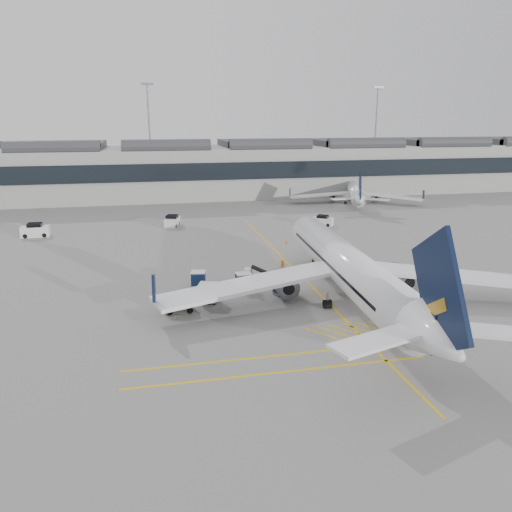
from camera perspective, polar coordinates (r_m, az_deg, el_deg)
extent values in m
plane|color=gray|center=(46.61, -3.58, -6.18)|extent=(220.00, 220.00, 0.00)
cube|color=#9E9E99|center=(115.64, -9.23, 9.45)|extent=(200.00, 20.00, 11.00)
cube|color=black|center=(105.41, -8.92, 9.45)|extent=(200.00, 0.50, 3.60)
cube|color=#38383D|center=(115.18, -9.36, 12.52)|extent=(200.00, 18.00, 1.40)
cylinder|color=slate|center=(128.96, -12.03, 13.03)|extent=(0.44, 0.44, 25.00)
cube|color=slate|center=(129.13, -12.35, 18.66)|extent=(3.00, 0.60, 0.50)
cylinder|color=slate|center=(142.84, 13.48, 13.15)|extent=(0.44, 0.44, 25.00)
cube|color=slate|center=(142.99, 13.82, 18.23)|extent=(3.00, 0.60, 0.50)
cube|color=gold|center=(57.95, 4.69, -1.82)|extent=(0.25, 60.00, 0.01)
cylinder|color=white|center=(49.50, 10.32, -1.09)|extent=(5.91, 31.41, 3.91)
cone|color=white|center=(65.95, 5.40, 3.22)|extent=(4.17, 4.41, 3.91)
cone|color=white|center=(33.81, 20.31, -9.02)|extent=(4.23, 5.24, 3.91)
cube|color=white|center=(46.10, -0.84, -3.30)|extent=(18.07, 8.00, 0.36)
cube|color=white|center=(52.43, 21.11, -2.03)|extent=(17.82, 10.02, 0.36)
cylinder|color=slate|center=(48.90, 3.31, -3.11)|extent=(2.42, 3.88, 2.19)
cylinder|color=slate|center=(52.66, 16.28, -2.36)|extent=(2.42, 3.88, 2.19)
cube|color=black|center=(33.28, 20.26, -4.01)|extent=(0.82, 7.92, 8.72)
cylinder|color=black|center=(61.29, 6.61, -0.60)|extent=(0.33, 0.68, 0.67)
cylinder|color=black|center=(47.28, 8.16, -5.45)|extent=(0.78, 0.88, 0.83)
cylinder|color=black|center=(48.99, 14.02, -5.02)|extent=(0.78, 0.88, 0.83)
cylinder|color=white|center=(107.47, 11.21, 7.25)|extent=(10.28, 22.49, 2.86)
cone|color=white|center=(120.27, 10.80, 8.11)|extent=(3.71, 3.82, 2.86)
cone|color=white|center=(94.37, 11.75, 6.30)|extent=(3.91, 4.40, 2.86)
cube|color=white|center=(106.16, 7.31, 6.94)|extent=(13.00, 3.05, 0.27)
cube|color=white|center=(107.22, 15.11, 6.62)|extent=(11.94, 10.03, 0.27)
cylinder|color=slate|center=(107.79, 8.81, 6.73)|extent=(2.42, 3.11, 1.60)
cylinder|color=slate|center=(108.43, 13.50, 6.53)|extent=(2.42, 3.11, 1.60)
cube|color=black|center=(94.52, 11.80, 7.62)|extent=(2.14, 5.54, 6.37)
cylinder|color=black|center=(116.42, 10.87, 6.80)|extent=(0.36, 0.53, 0.49)
cylinder|color=black|center=(105.78, 10.19, 6.02)|extent=(0.70, 0.75, 0.61)
cylinder|color=black|center=(106.06, 12.25, 5.94)|extent=(0.70, 0.75, 0.61)
cube|color=silver|center=(54.52, 0.11, -2.55)|extent=(3.67, 2.45, 0.63)
cube|color=black|center=(54.20, 1.05, -1.87)|extent=(3.20, 1.99, 1.33)
cube|color=silver|center=(54.47, -0.93, -1.87)|extent=(1.17, 1.38, 0.81)
cylinder|color=black|center=(54.15, -1.31, -2.81)|extent=(0.43, 0.29, 0.40)
cylinder|color=black|center=(55.33, -1.10, -2.41)|extent=(0.43, 0.29, 0.40)
cylinder|color=black|center=(53.82, 1.34, -2.93)|extent=(0.43, 0.29, 0.40)
cylinder|color=black|center=(55.00, 1.50, -2.52)|extent=(0.43, 0.29, 0.40)
cube|color=gray|center=(50.62, 2.91, -4.20)|extent=(1.83, 1.67, 0.11)
cube|color=#13254C|center=(50.39, 2.92, -3.44)|extent=(1.69, 1.59, 1.28)
cube|color=silver|center=(50.17, 2.93, -2.71)|extent=(1.75, 1.64, 0.09)
cylinder|color=black|center=(49.93, 2.64, -4.55)|extent=(0.21, 0.15, 0.19)
cylinder|color=black|center=(50.69, 2.02, -4.23)|extent=(0.21, 0.15, 0.19)
cylinder|color=black|center=(50.61, 3.80, -4.29)|extent=(0.21, 0.15, 0.19)
cylinder|color=black|center=(51.35, 3.16, -3.98)|extent=(0.21, 0.15, 0.19)
cube|color=gray|center=(51.99, -1.44, -3.62)|extent=(1.75, 1.48, 0.12)
cube|color=#13254C|center=(51.74, -1.44, -2.81)|extent=(1.60, 1.42, 1.41)
cube|color=silver|center=(51.52, -1.45, -2.02)|extent=(1.66, 1.48, 0.10)
cylinder|color=black|center=(51.36, -2.02, -3.95)|extent=(0.22, 0.11, 0.21)
cylinder|color=black|center=(52.34, -2.31, -3.58)|extent=(0.22, 0.11, 0.21)
cylinder|color=black|center=(51.70, -0.55, -3.81)|extent=(0.22, 0.11, 0.21)
cylinder|color=black|center=(52.68, -0.87, -3.44)|extent=(0.22, 0.11, 0.21)
cube|color=gray|center=(53.18, -6.59, -3.29)|extent=(1.79, 1.57, 0.11)
cube|color=#13254C|center=(52.95, -6.61, -2.54)|extent=(1.65, 1.50, 1.34)
cube|color=silver|center=(52.74, -6.63, -1.81)|extent=(1.70, 1.55, 0.09)
cylinder|color=black|center=(52.79, -7.33, -3.53)|extent=(0.22, 0.13, 0.20)
cylinder|color=black|center=(53.75, -7.22, -3.18)|extent=(0.22, 0.13, 0.20)
cylinder|color=black|center=(52.67, -5.93, -3.54)|extent=(0.22, 0.13, 0.20)
cylinder|color=black|center=(53.63, -5.85, -3.18)|extent=(0.22, 0.13, 0.20)
cube|color=gray|center=(48.58, -5.49, -5.07)|extent=(2.19, 1.99, 0.13)
cube|color=#13254C|center=(48.29, -5.51, -4.12)|extent=(2.02, 1.89, 1.54)
cube|color=silver|center=(48.03, -5.54, -3.22)|extent=(2.09, 1.96, 0.11)
cylinder|color=black|center=(48.24, -6.49, -5.34)|extent=(0.26, 0.18, 0.23)
cylinder|color=black|center=(49.30, -6.19, -4.87)|extent=(0.26, 0.18, 0.23)
cylinder|color=black|center=(47.93, -4.76, -5.43)|extent=(0.26, 0.18, 0.23)
cylinder|color=black|center=(49.00, -4.49, -4.95)|extent=(0.26, 0.18, 0.23)
imported|color=orange|center=(56.77, 3.05, -1.29)|extent=(0.71, 0.58, 1.66)
imported|color=orange|center=(50.66, -0.79, -3.28)|extent=(0.99, 0.84, 1.79)
cube|color=#585B4D|center=(46.50, -8.77, -5.66)|extent=(2.55, 1.55, 1.02)
cube|color=#585B4D|center=(46.28, -8.81, -4.95)|extent=(1.23, 1.23, 0.51)
cylinder|color=black|center=(45.95, -9.86, -6.33)|extent=(0.57, 0.26, 0.57)
cylinder|color=black|center=(47.18, -9.92, -5.75)|extent=(0.57, 0.26, 0.57)
cylinder|color=black|center=(46.03, -7.57, -6.20)|extent=(0.57, 0.26, 0.57)
cylinder|color=black|center=(47.26, -7.70, -5.62)|extent=(0.57, 0.26, 0.57)
cone|color=#F24C0A|center=(70.72, 3.52, 1.60)|extent=(0.40, 0.40, 0.55)
cone|color=#F24C0A|center=(56.16, 13.57, -2.55)|extent=(0.33, 0.33, 0.46)
cube|color=silver|center=(82.00, -23.90, 2.58)|extent=(4.07, 2.12, 1.56)
cube|color=black|center=(81.82, -23.97, 3.23)|extent=(2.06, 1.95, 0.67)
cylinder|color=black|center=(81.48, -24.89, 2.07)|extent=(0.68, 0.26, 0.67)
cylinder|color=black|center=(83.19, -24.67, 2.35)|extent=(0.68, 0.26, 0.67)
cylinder|color=black|center=(81.00, -23.03, 2.21)|extent=(0.68, 0.26, 0.67)
cylinder|color=black|center=(82.73, -22.86, 2.48)|extent=(0.68, 0.26, 0.67)
cube|color=silver|center=(83.32, -9.54, 3.84)|extent=(2.86, 4.07, 1.44)
cube|color=black|center=(83.15, -9.57, 4.43)|extent=(2.21, 2.28, 0.62)
cylinder|color=black|center=(82.03, -9.18, 3.38)|extent=(0.40, 0.65, 0.62)
cylinder|color=black|center=(82.45, -10.29, 3.39)|extent=(0.40, 0.65, 0.62)
cylinder|color=black|center=(84.37, -8.79, 3.73)|extent=(0.40, 0.65, 0.62)
cylinder|color=black|center=(84.77, -9.87, 3.74)|extent=(0.40, 0.65, 0.62)
cube|color=silver|center=(83.64, 7.61, 3.92)|extent=(3.75, 3.31, 1.32)
cube|color=black|center=(83.49, 7.63, 4.46)|extent=(2.30, 2.28, 0.56)
cylinder|color=black|center=(83.29, 6.72, 3.64)|extent=(0.58, 0.49, 0.56)
cylinder|color=black|center=(84.71, 6.99, 3.83)|extent=(0.58, 0.49, 0.56)
cylinder|color=black|center=(82.74, 8.23, 3.51)|extent=(0.58, 0.49, 0.56)
cylinder|color=black|center=(84.17, 8.48, 3.70)|extent=(0.58, 0.49, 0.56)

